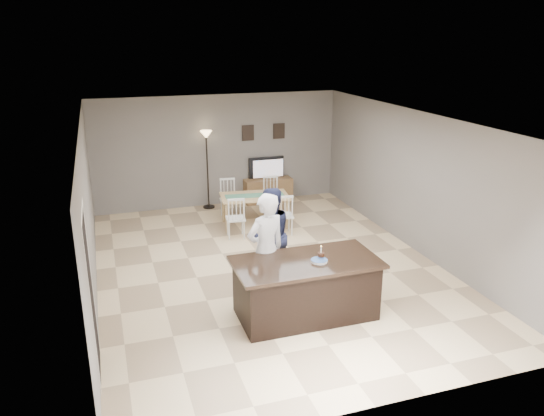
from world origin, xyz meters
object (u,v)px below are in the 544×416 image
object	(u,v)px
tv_console	(268,190)
television	(267,168)
woman	(266,250)
floor_lamp	(207,149)
plate_stack	(319,261)
man	(270,235)
dining_table	(255,201)
birthday_cake	(321,256)
kitchen_island	(306,288)

from	to	relation	value
tv_console	television	bearing A→B (deg)	90.00
television	woman	world-z (taller)	woman
floor_lamp	plate_stack	bearing A→B (deg)	-85.16
man	plate_stack	distance (m)	1.47
man	woman	bearing A→B (deg)	54.02
tv_console	floor_lamp	bearing A→B (deg)	179.25
man	plate_stack	xyz separation A→B (m)	(0.29, -1.44, 0.09)
woman	man	size ratio (longest dim) A/B	1.10
television	floor_lamp	size ratio (longest dim) A/B	0.48
dining_table	floor_lamp	world-z (taller)	floor_lamp
tv_console	man	bearing A→B (deg)	-107.46
plate_stack	birthday_cake	bearing A→B (deg)	55.97
woman	tv_console	bearing A→B (deg)	-124.49
kitchen_island	plate_stack	xyz separation A→B (m)	(0.16, -0.11, 0.47)
woman	television	bearing A→B (deg)	-124.25
woman	floor_lamp	size ratio (longest dim) A/B	0.96
man	kitchen_island	bearing A→B (deg)	81.69
kitchen_island	plate_stack	distance (m)	0.50
television	plate_stack	bearing A→B (deg)	79.73
tv_console	birthday_cake	xyz separation A→B (m)	(-0.97, -5.57, 0.65)
tv_console	floor_lamp	world-z (taller)	floor_lamp
kitchen_island	plate_stack	world-z (taller)	plate_stack
kitchen_island	man	xyz separation A→B (m)	(-0.13, 1.33, 0.37)
television	floor_lamp	distance (m)	1.64
man	floor_lamp	xyz separation A→B (m)	(-0.19, 4.26, 0.64)
man	plate_stack	world-z (taller)	man
kitchen_island	floor_lamp	xyz separation A→B (m)	(-0.32, 5.59, 1.02)
dining_table	woman	bearing A→B (deg)	-96.23
television	man	world-z (taller)	man
man	plate_stack	bearing A→B (deg)	87.44
woman	plate_stack	distance (m)	0.90
woman	kitchen_island	bearing A→B (deg)	112.89
woman	man	world-z (taller)	woman
man	birthday_cake	xyz separation A→B (m)	(0.36, -1.34, 0.12)
woman	plate_stack	bearing A→B (deg)	116.42
tv_console	television	world-z (taller)	television
kitchen_island	plate_stack	bearing A→B (deg)	-34.10
television	plate_stack	size ratio (longest dim) A/B	3.70
man	dining_table	bearing A→B (deg)	-114.99
woman	plate_stack	xyz separation A→B (m)	(0.61, -0.66, 0.01)
kitchen_island	television	bearing A→B (deg)	77.99
woman	floor_lamp	xyz separation A→B (m)	(0.12, 5.04, 0.56)
television	dining_table	distance (m)	1.83
television	woman	bearing A→B (deg)	72.05
tv_console	woman	size ratio (longest dim) A/B	0.66
woman	dining_table	distance (m)	3.59
tv_console	floor_lamp	xyz separation A→B (m)	(-1.52, 0.02, 1.17)
television	birthday_cake	bearing A→B (deg)	80.24
kitchen_island	tv_console	xyz separation A→B (m)	(1.20, 5.57, -0.15)
tv_console	man	size ratio (longest dim) A/B	0.73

